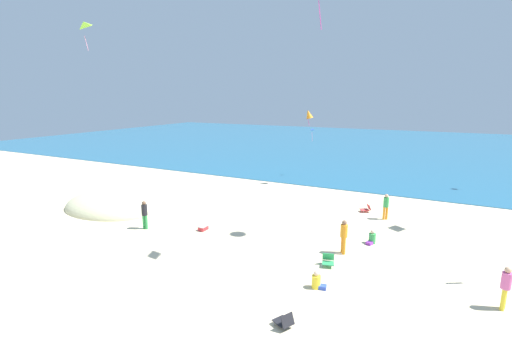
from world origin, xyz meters
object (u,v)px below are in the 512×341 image
person_2 (145,213)px  cooler_box (203,228)px  beach_chair_far_left (284,321)px  kite_blue (312,130)px  person_4 (386,205)px  person_0 (372,238)px  kite_orange (309,114)px  kite_lime (84,25)px  person_1 (344,234)px  person_5 (506,285)px  beach_chair_near_camera (366,209)px  person_3 (317,282)px  beach_chair_far_right (328,260)px

person_2 → cooler_box: bearing=-70.3°
beach_chair_far_left → kite_blue: bearing=-46.5°
person_4 → person_0: bearing=141.8°
beach_chair_far_left → kite_orange: bearing=-45.9°
beach_chair_far_left → kite_lime: 17.56m
person_1 → person_4: 6.30m
person_2 → kite_orange: size_ratio=1.20×
cooler_box → person_0: bearing=15.0°
beach_chair_far_left → kite_blue: 24.16m
person_5 → kite_lime: kite_lime is taller
kite_lime → beach_chair_near_camera: bearing=37.2°
beach_chair_near_camera → kite_blue: 12.08m
person_2 → person_4: 14.68m
person_2 → kite_lime: kite_lime is taller
person_2 → person_5: bearing=-94.4°
person_2 → person_3: size_ratio=2.27×
beach_chair_near_camera → person_4: bearing=112.6°
beach_chair_far_left → beach_chair_near_camera: 13.85m
person_0 → person_5: 6.63m
person_1 → person_5: person_1 is taller
beach_chair_far_left → cooler_box: beach_chair_far_left is taller
person_0 → kite_blue: bearing=-130.5°
beach_chair_far_right → cooler_box: (-7.67, 1.09, -0.13)m
beach_chair_far_right → person_0: person_0 is taller
person_3 → kite_orange: kite_orange is taller
beach_chair_far_right → cooler_box: size_ratio=1.20×
kite_orange → person_1: bearing=-63.9°
beach_chair_far_right → person_1: person_1 is taller
beach_chair_far_left → person_5: bearing=-118.4°
kite_orange → kite_blue: 3.88m
beach_chair_far_left → beach_chair_far_right: (0.07, 5.04, 0.04)m
person_2 → kite_blue: (4.09, 18.05, 3.54)m
beach_chair_far_right → person_1: size_ratio=0.41×
person_3 → kite_orange: bearing=101.0°
kite_lime → kite_orange: bearing=65.2°
beach_chair_near_camera → beach_chair_far_right: bearing=58.7°
person_1 → person_2: size_ratio=1.02×
beach_chair_near_camera → person_5: person_5 is taller
beach_chair_far_right → person_5: person_5 is taller
person_2 → person_5: size_ratio=1.02×
person_3 → beach_chair_far_right: bearing=84.6°
kite_lime → person_4: bearing=31.9°
beach_chair_near_camera → person_1: (0.16, -7.19, 0.76)m
person_5 → person_4: bearing=-41.4°
beach_chair_far_left → person_0: 8.67m
person_0 → kite_lime: 18.86m
kite_orange → beach_chair_far_right: bearing=-67.5°
person_1 → kite_lime: bearing=-24.3°
person_1 → beach_chair_near_camera: bearing=-125.2°
beach_chair_far_left → person_2: (-10.74, 4.78, 0.73)m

